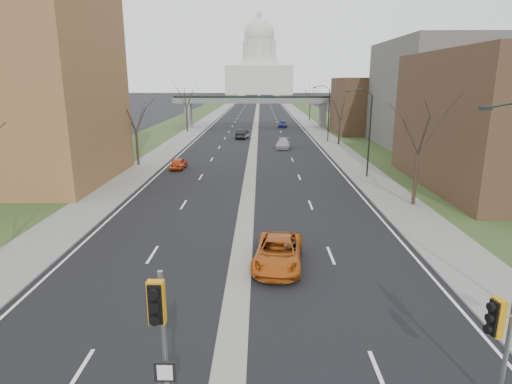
{
  "coord_description": "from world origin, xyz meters",
  "views": [
    {
      "loc": [
        1.05,
        -10.24,
        9.46
      ],
      "look_at": [
        0.82,
        11.34,
        3.84
      ],
      "focal_mm": 30.0,
      "sensor_mm": 36.0,
      "label": 1
    }
  ],
  "objects_px": {
    "car_left_far": "(242,134)",
    "car_right_far": "(283,124)",
    "signal_pole_median": "(161,332)",
    "car_right_near": "(278,252)",
    "car_right_mid": "(283,144)",
    "car_left_near": "(179,163)"
  },
  "relations": [
    {
      "from": "car_left_far",
      "to": "car_right_far",
      "type": "height_order",
      "value": "car_left_far"
    },
    {
      "from": "signal_pole_median",
      "to": "car_right_near",
      "type": "xyz_separation_m",
      "value": [
        3.4,
        11.63,
        -2.73
      ]
    },
    {
      "from": "signal_pole_median",
      "to": "car_right_mid",
      "type": "height_order",
      "value": "signal_pole_median"
    },
    {
      "from": "car_right_mid",
      "to": "car_right_far",
      "type": "bearing_deg",
      "value": 92.84
    },
    {
      "from": "car_left_near",
      "to": "car_right_mid",
      "type": "relative_size",
      "value": 0.78
    },
    {
      "from": "signal_pole_median",
      "to": "car_right_near",
      "type": "height_order",
      "value": "signal_pole_median"
    },
    {
      "from": "signal_pole_median",
      "to": "car_right_far",
      "type": "xyz_separation_m",
      "value": [
        7.11,
        81.2,
        -2.75
      ]
    },
    {
      "from": "signal_pole_median",
      "to": "car_left_near",
      "type": "relative_size",
      "value": 1.35
    },
    {
      "from": "car_left_far",
      "to": "car_right_far",
      "type": "xyz_separation_m",
      "value": [
        7.71,
        17.98,
        -0.07
      ]
    },
    {
      "from": "car_left_far",
      "to": "car_left_near",
      "type": "bearing_deg",
      "value": 84.58
    },
    {
      "from": "signal_pole_median",
      "to": "car_right_near",
      "type": "distance_m",
      "value": 12.42
    },
    {
      "from": "car_right_far",
      "to": "car_left_near",
      "type": "bearing_deg",
      "value": -100.18
    },
    {
      "from": "signal_pole_median",
      "to": "car_right_mid",
      "type": "bearing_deg",
      "value": 84.35
    },
    {
      "from": "car_right_mid",
      "to": "car_right_far",
      "type": "height_order",
      "value": "car_right_far"
    },
    {
      "from": "car_right_near",
      "to": "car_right_far",
      "type": "xyz_separation_m",
      "value": [
        3.71,
        69.58,
        -0.02
      ]
    },
    {
      "from": "car_right_mid",
      "to": "car_right_far",
      "type": "relative_size",
      "value": 1.12
    },
    {
      "from": "car_left_near",
      "to": "car_right_mid",
      "type": "xyz_separation_m",
      "value": [
        12.35,
        14.97,
        0.06
      ]
    },
    {
      "from": "car_left_near",
      "to": "car_right_near",
      "type": "distance_m",
      "value": 27.54
    },
    {
      "from": "car_right_near",
      "to": "car_left_near",
      "type": "bearing_deg",
      "value": 117.7
    },
    {
      "from": "car_left_near",
      "to": "car_right_mid",
      "type": "bearing_deg",
      "value": -126.95
    },
    {
      "from": "car_right_mid",
      "to": "car_right_far",
      "type": "xyz_separation_m",
      "value": [
        1.38,
        28.95,
        0.03
      ]
    },
    {
      "from": "car_left_near",
      "to": "car_right_far",
      "type": "xyz_separation_m",
      "value": [
        13.73,
        43.93,
        0.09
      ]
    }
  ]
}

